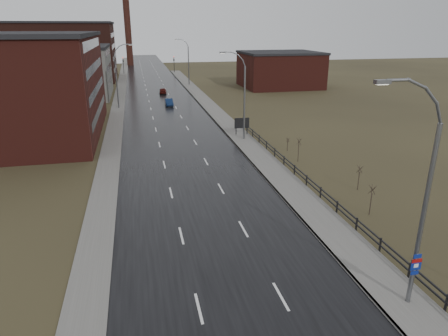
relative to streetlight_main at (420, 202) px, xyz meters
name	(u,v)px	position (x,y,z in m)	size (l,w,h in m)	color
road	(164,108)	(-8.47, 58.00, -6.03)	(14.00, 300.00, 0.06)	black
sidewalk_right	(244,141)	(0.13, 33.00, -5.97)	(3.20, 180.00, 0.18)	#595651
curb_right	(233,142)	(-1.39, 33.00, -5.97)	(0.16, 180.00, 0.18)	slate
sidewalk_left	(118,110)	(-16.67, 58.00, -6.00)	(2.40, 260.00, 0.12)	#595651
warehouse_near	(10,86)	(-29.46, 43.00, 0.70)	(22.44, 28.56, 13.50)	#471914
warehouse_mid	(70,71)	(-26.46, 76.00, -0.80)	(16.32, 20.40, 10.50)	slate
warehouse_far	(65,51)	(-31.47, 106.00, 1.70)	(26.52, 24.48, 15.50)	#331611
building_right	(280,69)	(21.83, 80.00, -1.80)	(18.36, 16.32, 8.50)	#471914
smokestack	(127,23)	(-14.47, 148.00, 9.44)	(2.70, 2.70, 30.70)	#331611
streetlight_main	(420,202)	(0.00, 0.00, 0.00)	(3.91, 0.29, 12.11)	slate
streetlight_right_mid	(242,96)	(0.03, 34.00, -0.22)	(3.36, 0.28, 11.35)	slate
streetlight_left	(118,76)	(-16.17, 60.00, -0.22)	(3.36, 0.28, 11.35)	slate
streetlight_right_far	(187,62)	(0.03, 88.00, -0.22)	(3.36, 0.28, 11.35)	slate
guardrail	(310,182)	(1.83, 16.32, -5.35)	(0.10, 53.05, 1.10)	black
shrub_c	(371,199)	(4.32, 10.30, -4.73)	(0.59, 0.62, 2.50)	#382D23
shrub_d	(359,177)	(6.12, 15.20, -4.82)	(0.55, 0.58, 2.33)	#382D23
shrub_e	(299,149)	(3.87, 24.03, -4.62)	(0.64, 0.67, 2.70)	#382D23
shrub_f	(288,144)	(4.19, 28.11, -5.20)	(0.39, 0.41, 1.62)	#382D23
billboard	(242,124)	(0.63, 36.27, -4.38)	(2.07, 0.17, 2.48)	black
traffic_light_left	(123,59)	(-16.47, 118.00, -1.46)	(0.58, 2.73, 5.30)	black
traffic_light_right	(174,58)	(-0.47, 118.00, -1.46)	(0.58, 2.73, 5.30)	black
car_near	(169,102)	(-7.25, 60.42, -5.41)	(1.38, 3.95, 1.30)	#0C1D40
car_far	(163,91)	(-7.29, 75.14, -5.41)	(1.54, 3.84, 1.31)	#410D0A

